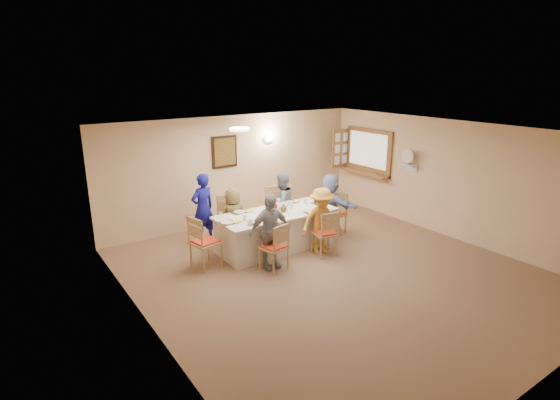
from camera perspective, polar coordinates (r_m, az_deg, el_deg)
ground at (r=7.95m, az=7.04°, el=-9.43°), size 7.00×7.00×0.00m
room_walls at (r=7.41m, az=7.45°, el=1.15°), size 7.00×7.00×7.00m
wall_picture at (r=10.00m, az=-7.26°, el=6.27°), size 0.62×0.05×0.72m
wall_sconce at (r=10.55m, az=-1.41°, el=8.03°), size 0.26×0.09×0.18m
ceiling_light at (r=7.85m, az=-5.29°, el=9.20°), size 0.36×0.36×0.05m
serving_hatch at (r=11.29m, az=11.49°, el=6.22°), size 0.06×1.50×1.15m
hatch_sill at (r=11.31m, az=10.91°, el=3.55°), size 0.30×1.50×0.05m
shutter_door at (r=11.64m, az=7.90°, el=6.70°), size 0.55×0.04×1.00m
fan_shelf at (r=10.37m, az=16.50°, el=4.40°), size 0.22×0.36×0.03m
desk_fan at (r=10.32m, az=16.46°, el=5.19°), size 0.30×0.30×0.28m
dining_table at (r=8.79m, az=-0.49°, el=-3.99°), size 2.43×1.03×0.76m
chair_back_left at (r=9.11m, az=-6.46°, el=-2.58°), size 0.54×0.54×0.99m
chair_back_right at (r=9.69m, az=-0.22°, el=-1.23°), size 0.52×0.52×1.01m
chair_front_left at (r=7.84m, az=-0.83°, el=-6.07°), size 0.51×0.51×0.90m
chair_front_right at (r=8.51m, az=5.91°, el=-4.22°), size 0.52×0.52×0.92m
chair_left_end at (r=8.04m, az=-9.71°, el=-5.33°), size 0.56×0.56×1.00m
chair_right_end at (r=9.67m, az=7.13°, el=-1.74°), size 0.48×0.48×0.90m
diner_back_left at (r=8.97m, az=-6.12°, el=-2.16°), size 0.64×0.46×1.20m
diner_back_right at (r=9.55m, az=0.19°, el=-0.41°), size 0.79×0.68×1.36m
diner_front_left at (r=7.84m, az=-1.33°, el=-4.14°), size 0.87×0.46×1.40m
diner_front_right at (r=8.53m, az=5.43°, el=-2.72°), size 1.03×0.80×1.32m
diner_right_end at (r=9.52m, az=6.59°, el=-0.57°), size 1.33×0.62×1.36m
caregiver at (r=9.14m, az=-10.04°, el=-1.07°), size 0.67×0.55×1.47m
placemat_fl at (r=8.02m, az=-2.36°, el=-3.16°), size 0.32×0.24×0.01m
plate_fl at (r=8.02m, az=-2.36°, el=-3.09°), size 0.24×0.24×0.01m
napkin_fl at (r=8.07m, az=-1.09°, el=-2.96°), size 0.13×0.13×0.01m
placemat_fr at (r=8.68m, az=4.34°, el=-1.62°), size 0.34×0.25×0.01m
plate_fr at (r=8.68m, az=4.34°, el=-1.56°), size 0.24×0.24×0.02m
napkin_fr at (r=8.75m, az=5.47°, el=-1.45°), size 0.14×0.14×0.01m
placemat_bl at (r=8.70m, az=-5.32°, el=-1.60°), size 0.33×0.25×0.01m
plate_bl at (r=8.70m, az=-5.33°, el=-1.54°), size 0.22×0.22×0.01m
napkin_bl at (r=8.75m, az=-4.14°, el=-1.44°), size 0.14×0.14×0.01m
placemat_br at (r=9.32m, az=1.10°, el=-0.30°), size 0.37×0.28×0.01m
plate_br at (r=9.32m, az=1.10°, el=-0.24°), size 0.24×0.24×0.01m
napkin_br at (r=9.38m, az=2.17°, el=-0.15°), size 0.13×0.13×0.01m
placemat_le at (r=8.13m, az=-6.93°, el=-2.99°), size 0.38×0.28×0.01m
plate_le at (r=8.13m, az=-6.93°, el=-2.92°), size 0.24×0.24×0.02m
napkin_le at (r=8.17m, az=-5.65°, el=-2.81°), size 0.15×0.15×0.01m
placemat_re at (r=9.31m, az=5.21°, el=-0.38°), size 0.34×0.25×0.01m
plate_re at (r=9.31m, az=5.22°, el=-0.33°), size 0.24×0.24×0.02m
napkin_re at (r=9.38m, az=6.26°, el=-0.23°), size 0.15×0.15×0.01m
teacup_a at (r=7.99m, az=-3.92°, el=-2.95°), size 0.18×0.18×0.09m
teacup_b at (r=9.28m, az=-0.19°, el=-0.08°), size 0.16×0.16×0.09m
bowl_a at (r=8.33m, az=-1.17°, el=-2.18°), size 0.34×0.34×0.06m
bowl_b at (r=9.04m, az=0.45°, el=-0.64°), size 0.24×0.24×0.06m
condiment_ketchup at (r=8.61m, az=-0.62°, el=-0.97°), size 0.14×0.14×0.22m
condiment_brown at (r=8.70m, az=-0.71°, el=-0.81°), size 0.17×0.17×0.22m
condiment_malt at (r=8.68m, az=0.47°, el=-1.03°), size 0.14×0.14×0.17m
drinking_glass at (r=8.61m, az=-1.51°, el=-1.38°), size 0.07×0.07×0.10m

